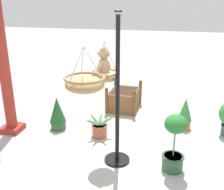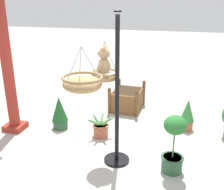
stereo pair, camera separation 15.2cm
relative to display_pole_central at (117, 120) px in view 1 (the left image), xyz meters
The scene contains 11 objects.
ground_plane 0.81m from the display_pole_central, 16.35° to the left, with size 40.00×40.00×0.00m, color #ADAAA3.
display_pole_central is the anchor object (origin of this frame).
hanging_basket_with_teddy 0.76m from the display_pole_central, 59.04° to the left, with size 0.46×0.46×0.66m.
teddy_bear 0.96m from the display_pole_central, 61.23° to the left, with size 0.33×0.30×0.48m.
hanging_basket_left_high 1.17m from the display_pole_central, 160.48° to the left, with size 0.55×0.55×0.60m.
greenhouse_pillar_right 2.58m from the display_pole_central, 76.64° to the left, with size 0.43×0.43×2.99m.
wooden_planter_box 2.43m from the display_pole_central, ahead, with size 0.95×0.80×0.67m.
potted_plant_fern_front 1.80m from the display_pole_central, 59.39° to the left, with size 0.35×0.35×0.73m.
potted_plant_flowering_red 0.99m from the display_pole_central, 92.31° to the right, with size 0.37×0.37×0.99m.
potted_plant_tall_leafy 1.12m from the display_pole_central, 35.06° to the left, with size 0.56×0.52×0.44m.
potted_plant_small_succulent 1.98m from the display_pole_central, 36.65° to the right, with size 0.30×0.30×0.69m.
Camera 1 is at (-4.11, -0.90, 2.69)m, focal length 42.91 mm.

